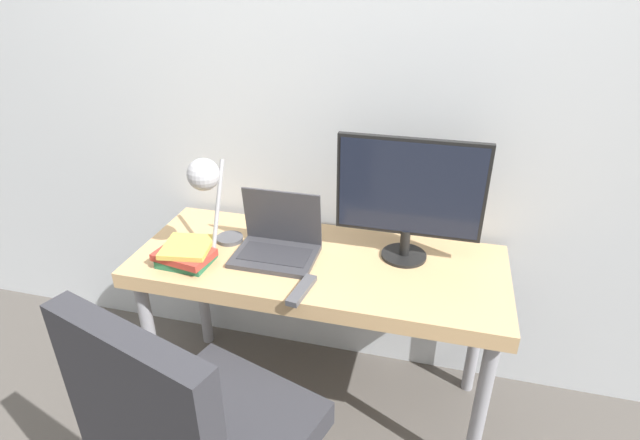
# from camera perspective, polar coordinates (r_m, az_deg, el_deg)

# --- Properties ---
(wall_back) EXTENTS (8.00, 0.05, 2.60)m
(wall_back) POSITION_cam_1_polar(r_m,az_deg,el_deg) (1.95, 2.41, 15.97)
(wall_back) COLOR silver
(wall_back) RESTS_ON ground_plane
(desk) EXTENTS (1.37, 0.55, 0.70)m
(desk) POSITION_cam_1_polar(r_m,az_deg,el_deg) (1.90, -0.21, -6.39)
(desk) COLOR tan
(desk) RESTS_ON ground_plane
(laptop) EXTENTS (0.30, 0.22, 0.24)m
(laptop) POSITION_cam_1_polar(r_m,az_deg,el_deg) (1.87, -4.88, -2.60)
(laptop) COLOR #38383D
(laptop) RESTS_ON desk
(monitor) EXTENTS (0.52, 0.17, 0.46)m
(monitor) POSITION_cam_1_polar(r_m,az_deg,el_deg) (1.78, 10.18, 2.99)
(monitor) COLOR black
(monitor) RESTS_ON desk
(desk_lamp) EXTENTS (0.11, 0.26, 0.40)m
(desk_lamp) POSITION_cam_1_polar(r_m,az_deg,el_deg) (1.77, -12.75, 4.02)
(desk_lamp) COLOR #4C4C51
(desk_lamp) RESTS_ON desk
(office_chair) EXTENTS (0.63, 0.64, 0.99)m
(office_chair) POSITION_cam_1_polar(r_m,az_deg,el_deg) (1.51, -14.42, -22.65)
(office_chair) COLOR black
(office_chair) RESTS_ON ground_plane
(book_stack) EXTENTS (0.22, 0.20, 0.07)m
(book_stack) POSITION_cam_1_polar(r_m,az_deg,el_deg) (1.88, -15.08, -3.81)
(book_stack) COLOR #286B47
(book_stack) RESTS_ON desk
(tv_remote) EXTENTS (0.06, 0.17, 0.02)m
(tv_remote) POSITION_cam_1_polar(r_m,az_deg,el_deg) (1.68, -2.02, -8.03)
(tv_remote) COLOR #4C4C51
(tv_remote) RESTS_ON desk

